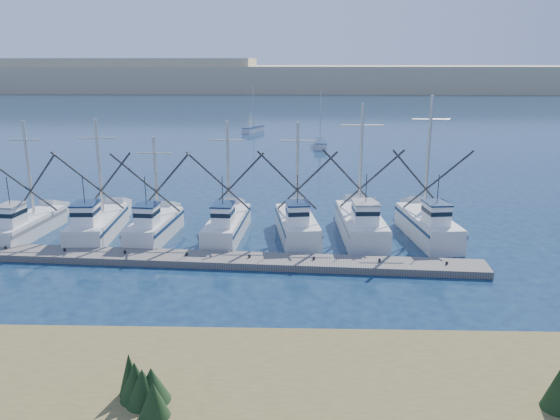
% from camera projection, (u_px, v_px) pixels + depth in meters
% --- Properties ---
extents(ground, '(500.00, 500.00, 0.00)m').
position_uv_depth(ground, '(345.00, 312.00, 27.52)').
color(ground, '#0C1C39').
rests_on(ground, ground).
extents(floating_dock, '(33.04, 4.49, 0.44)m').
position_uv_depth(floating_dock, '(218.00, 260.00, 34.17)').
color(floating_dock, slate).
rests_on(floating_dock, ground).
extents(dune_ridge, '(360.00, 60.00, 10.00)m').
position_uv_depth(dune_ridge, '(302.00, 78.00, 228.58)').
color(dune_ridge, tan).
rests_on(dune_ridge, ground).
extents(trawler_fleet, '(31.87, 8.47, 9.97)m').
position_uv_depth(trawler_fleet, '(244.00, 225.00, 38.74)').
color(trawler_fleet, silver).
rests_on(trawler_fleet, ground).
extents(sailboat_near, '(1.65, 6.48, 8.10)m').
position_uv_depth(sailboat_near, '(320.00, 144.00, 79.65)').
color(sailboat_near, silver).
rests_on(sailboat_near, ground).
extents(sailboat_far, '(3.63, 5.64, 8.10)m').
position_uv_depth(sailboat_far, '(253.00, 129.00, 96.23)').
color(sailboat_far, silver).
rests_on(sailboat_far, ground).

